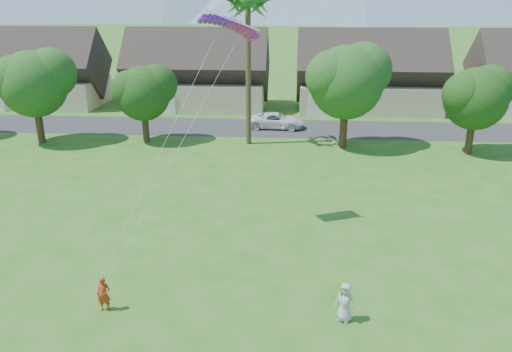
# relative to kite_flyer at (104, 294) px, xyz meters

# --- Properties ---
(street) EXTENTS (90.00, 7.00, 0.01)m
(street) POSITION_rel_kite_flyer_xyz_m (5.74, 30.06, -0.74)
(street) COLOR #2D2D30
(street) RESTS_ON ground
(kite_flyer) EXTENTS (0.58, 0.41, 1.50)m
(kite_flyer) POSITION_rel_kite_flyer_xyz_m (0.00, 0.00, 0.00)
(kite_flyer) COLOR #B53014
(kite_flyer) RESTS_ON ground
(watcher) EXTENTS (0.96, 0.83, 1.65)m
(watcher) POSITION_rel_kite_flyer_xyz_m (9.67, 0.04, 0.08)
(watcher) COLOR #B5B5B0
(watcher) RESTS_ON ground
(parked_car) EXTENTS (5.42, 2.77, 1.46)m
(parked_car) POSITION_rel_kite_flyer_xyz_m (5.96, 30.06, -0.02)
(parked_car) COLOR white
(parked_car) RESTS_ON ground
(houses_row) EXTENTS (72.75, 8.19, 8.86)m
(houses_row) POSITION_rel_kite_flyer_xyz_m (6.23, 39.05, 2.69)
(houses_row) COLOR beige
(houses_row) RESTS_ON ground
(tree_row) EXTENTS (62.27, 6.67, 8.45)m
(tree_row) POSITION_rel_kite_flyer_xyz_m (4.59, 23.97, 4.14)
(tree_row) COLOR #47301C
(tree_row) RESTS_ON ground
(parafoil_kite) EXTENTS (3.23, 1.44, 0.50)m
(parafoil_kite) POSITION_rel_kite_flyer_xyz_m (4.22, 8.89, 10.06)
(parafoil_kite) COLOR purple
(parafoil_kite) RESTS_ON ground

